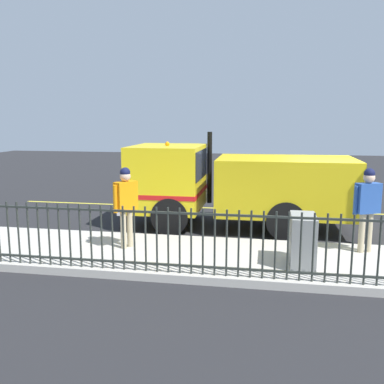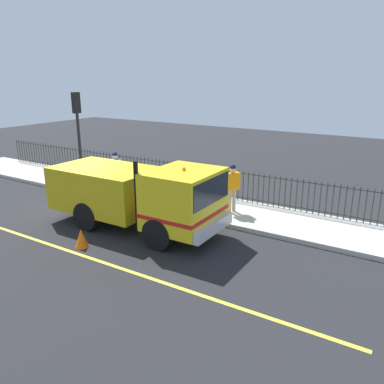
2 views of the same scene
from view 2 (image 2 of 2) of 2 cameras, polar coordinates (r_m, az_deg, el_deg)
ground_plane at (r=15.02m, az=-15.43°, el=-2.97°), size 50.09×50.09×0.00m
sidewalk_slab at (r=16.91m, az=-8.53°, el=-0.05°), size 2.66×22.77×0.16m
lane_marking at (r=13.55m, az=-23.40°, el=-5.96°), size 0.12×20.49×0.01m
work_truck at (r=12.65m, az=-7.34°, el=-0.12°), size 2.32×6.08×2.57m
worker_standing at (r=13.91m, az=5.96°, el=1.33°), size 0.56×0.46×1.76m
pedestrian_distant at (r=16.27m, az=-11.17°, el=3.41°), size 0.41×0.61×1.78m
iron_fence at (r=17.61m, az=-6.13°, el=3.06°), size 0.04×19.39×1.22m
traffic_light_near at (r=17.10m, az=-16.46°, el=9.89°), size 0.32×0.24×4.11m
utility_cabinet at (r=16.35m, az=-5.01°, el=1.56°), size 0.88×0.46×0.98m
traffic_cone at (r=12.05m, az=-15.96°, el=-6.55°), size 0.40×0.40×0.57m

